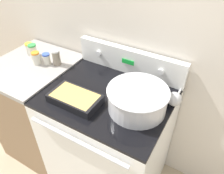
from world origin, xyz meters
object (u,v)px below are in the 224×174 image
at_px(mixing_bowl, 138,98).
at_px(spice_jar_green_cap, 33,52).
at_px(spice_jar_orange_cap, 36,58).
at_px(ladle, 175,99).
at_px(spice_jar_blue_cap, 47,59).
at_px(spice_jar_white_cap, 56,57).
at_px(spice_jar_yellow_cap, 29,49).
at_px(casserole_dish, 75,98).

distance_m(mixing_bowl, spice_jar_green_cap, 0.93).
bearing_deg(spice_jar_green_cap, spice_jar_orange_cap, -31.43).
height_order(mixing_bowl, ladle, mixing_bowl).
bearing_deg(spice_jar_blue_cap, spice_jar_orange_cap, -152.63).
height_order(ladle, spice_jar_blue_cap, spice_jar_blue_cap).
bearing_deg(spice_jar_orange_cap, spice_jar_blue_cap, 27.37).
xyz_separation_m(spice_jar_white_cap, spice_jar_orange_cap, (-0.14, -0.07, -0.01)).
xyz_separation_m(spice_jar_orange_cap, spice_jar_yellow_cap, (-0.15, 0.07, 0.00)).
height_order(spice_jar_blue_cap, spice_jar_yellow_cap, spice_jar_yellow_cap).
height_order(casserole_dish, spice_jar_orange_cap, spice_jar_orange_cap).
xyz_separation_m(mixing_bowl, spice_jar_white_cap, (-0.71, 0.13, -0.01)).
relative_size(casserole_dish, spice_jar_white_cap, 2.62).
bearing_deg(casserole_dish, spice_jar_yellow_cap, 158.09).
xyz_separation_m(spice_jar_blue_cap, spice_jar_orange_cap, (-0.07, -0.04, 0.00)).
bearing_deg(spice_jar_yellow_cap, mixing_bowl, -7.44).
xyz_separation_m(ladle, spice_jar_white_cap, (-0.89, -0.02, 0.03)).
bearing_deg(spice_jar_blue_cap, spice_jar_white_cap, 26.67).
relative_size(ladle, spice_jar_orange_cap, 2.97).
xyz_separation_m(ladle, spice_jar_blue_cap, (-0.96, -0.06, 0.02)).
distance_m(ladle, spice_jar_green_cap, 1.10).
distance_m(mixing_bowl, spice_jar_blue_cap, 0.79).
bearing_deg(mixing_bowl, spice_jar_blue_cap, 173.26).
relative_size(spice_jar_blue_cap, spice_jar_yellow_cap, 0.88).
bearing_deg(spice_jar_green_cap, ladle, 2.59).
distance_m(ladle, spice_jar_blue_cap, 0.96).
distance_m(mixing_bowl, casserole_dish, 0.37).
distance_m(spice_jar_orange_cap, spice_jar_yellow_cap, 0.17).
relative_size(mixing_bowl, spice_jar_yellow_cap, 3.55).
bearing_deg(spice_jar_orange_cap, casserole_dish, -20.49).
distance_m(spice_jar_white_cap, spice_jar_orange_cap, 0.15).
height_order(spice_jar_blue_cap, spice_jar_green_cap, spice_jar_green_cap).
bearing_deg(spice_jar_green_cap, mixing_bowl, -6.21).
xyz_separation_m(ladle, spice_jar_yellow_cap, (-1.17, -0.02, 0.02)).
xyz_separation_m(spice_jar_white_cap, spice_jar_yellow_cap, (-0.28, 0.00, -0.01)).
bearing_deg(mixing_bowl, spice_jar_yellow_cap, 172.56).
bearing_deg(ladle, spice_jar_yellow_cap, -179.04).
bearing_deg(ladle, spice_jar_blue_cap, -176.54).
height_order(spice_jar_orange_cap, spice_jar_green_cap, spice_jar_green_cap).
relative_size(mixing_bowl, ladle, 1.23).
height_order(mixing_bowl, spice_jar_yellow_cap, mixing_bowl).
relative_size(mixing_bowl, spice_jar_orange_cap, 3.65).
bearing_deg(mixing_bowl, spice_jar_orange_cap, 176.21).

